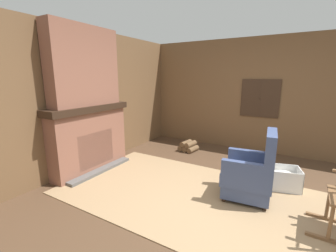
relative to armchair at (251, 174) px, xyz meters
name	(u,v)px	position (x,y,z in m)	size (l,w,h in m)	color
ground_plane	(225,208)	(-0.22, -0.42, -0.36)	(14.00, 14.00, 0.00)	#4C3523
wood_panel_wall_left	(80,101)	(-2.90, -0.42, 0.90)	(0.06, 5.92, 2.52)	brown
wood_panel_wall_back	(264,96)	(-0.22, 2.27, 0.90)	(5.92, 0.09, 2.52)	brown
fireplace_hearth	(90,139)	(-2.70, -0.42, 0.23)	(0.53, 1.58, 1.19)	brown
chimney_breast	(84,66)	(-2.71, -0.42, 1.49)	(0.28, 1.30, 1.31)	brown
area_rug	(196,196)	(-0.66, -0.34, -0.35)	(3.97, 2.12, 0.01)	#997A56
armchair	(251,174)	(0.00, 0.00, 0.00)	(0.70, 0.67, 0.99)	#3D4C75
firewood_stack	(188,146)	(-1.63, 1.45, -0.26)	(0.42, 0.39, 0.23)	brown
laundry_basket	(282,178)	(0.36, 0.55, -0.19)	(0.58, 0.48, 0.33)	white
oil_lamp_vase	(74,102)	(-2.75, -0.66, 0.91)	(0.12, 0.12, 0.24)	#47708E
storage_case	(93,100)	(-2.75, -0.26, 0.90)	(0.13, 0.21, 0.14)	brown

